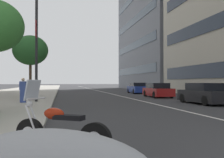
{
  "coord_description": "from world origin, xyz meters",
  "views": [
    {
      "loc": [
        -2.84,
        6.05,
        1.44
      ],
      "look_at": [
        17.69,
        2.11,
        1.69
      ],
      "focal_mm": 42.66,
      "sensor_mm": 36.0,
      "label": 1
    }
  ],
  "objects": [
    {
      "name": "pedestrian_on_plaza",
      "position": [
        14.75,
        8.42,
        0.93
      ],
      "size": [
        0.34,
        0.44,
        1.56
      ],
      "rotation": [
        0.0,
        0.0,
        2.94
      ],
      "color": "#33478C",
      "rests_on": "sidewalk_right_plaza"
    },
    {
      "name": "sidewalk_right_plaza",
      "position": [
        30.0,
        11.43,
        0.07
      ],
      "size": [
        160.0,
        9.73,
        0.15
      ],
      "primitive_type": "cube",
      "color": "#A39E93",
      "rests_on": "ground"
    },
    {
      "name": "car_approaching_light",
      "position": [
        30.21,
        -3.66,
        0.66
      ],
      "size": [
        4.63,
        2.04,
        1.38
      ],
      "rotation": [
        0.0,
        0.0,
        -0.03
      ],
      "color": "navy",
      "rests_on": "ground"
    },
    {
      "name": "lane_centre_stripe",
      "position": [
        35.0,
        0.0,
        0.0
      ],
      "size": [
        110.0,
        0.16,
        0.01
      ],
      "primitive_type": "cube",
      "color": "silver",
      "rests_on": "ground"
    },
    {
      "name": "car_following_behind",
      "position": [
        13.28,
        -3.29,
        0.66
      ],
      "size": [
        4.3,
        2.0,
        1.38
      ],
      "rotation": [
        0.0,
        0.0,
        0.04
      ],
      "color": "black",
      "rests_on": "ground"
    },
    {
      "name": "car_lead_in_lane",
      "position": [
        21.37,
        -3.06,
        0.65
      ],
      "size": [
        4.34,
        1.89,
        1.36
      ],
      "rotation": [
        0.0,
        0.0,
        -0.02
      ],
      "color": "maroon",
      "rests_on": "ground"
    },
    {
      "name": "street_tree_by_lamp_post",
      "position": [
        20.03,
        8.55,
        4.07
      ],
      "size": [
        2.88,
        2.88,
        5.16
      ],
      "color": "#473323",
      "rests_on": "sidewalk_right_plaza"
    },
    {
      "name": "street_lamp_with_banners",
      "position": [
        15.51,
        7.4,
        4.98
      ],
      "size": [
        1.26,
        2.01,
        8.06
      ],
      "color": "#232326",
      "rests_on": "sidewalk_right_plaza"
    },
    {
      "name": "motorcycle_by_sign_pole",
      "position": [
        2.7,
        6.08,
        0.45
      ],
      "size": [
        1.27,
        1.93,
        1.49
      ],
      "rotation": [
        0.0,
        0.0,
        1.01
      ],
      "color": "black",
      "rests_on": "ground"
    }
  ]
}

